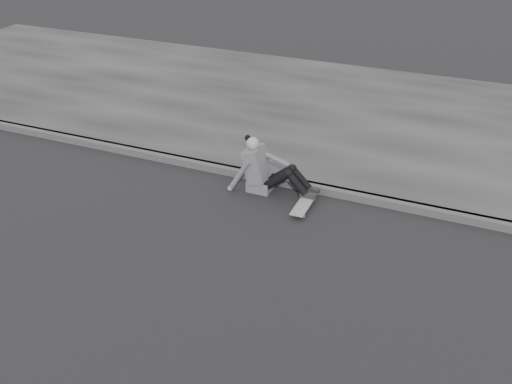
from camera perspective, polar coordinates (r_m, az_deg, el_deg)
ground at (r=6.71m, az=3.57°, el=-11.04°), size 80.00×80.00×0.00m
curb at (r=8.72m, az=9.29°, el=-0.25°), size 24.00×0.16×0.12m
sidewalk at (r=11.39m, az=13.16°, el=6.86°), size 24.00×6.00×0.12m
skateboard at (r=8.39m, az=4.87°, el=-1.14°), size 0.20×0.78×0.09m
seated_woman at (r=8.66m, az=0.86°, el=2.25°), size 1.38×0.46×0.88m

